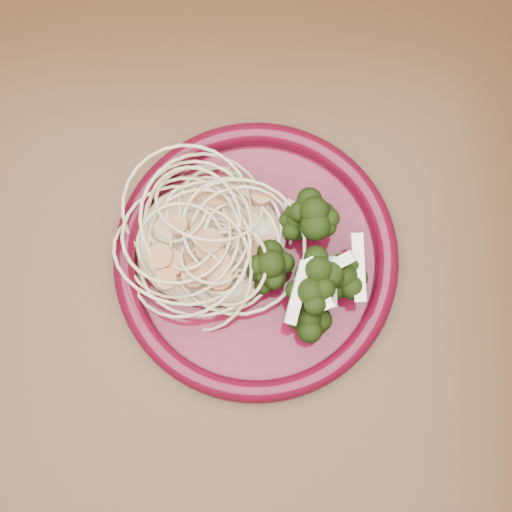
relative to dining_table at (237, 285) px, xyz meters
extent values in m
plane|color=brown|center=(0.00, 0.00, -0.65)|extent=(3.50, 3.50, 0.00)
cube|color=#472814|center=(0.00, 0.00, 0.08)|extent=(1.20, 0.80, 0.04)
cylinder|color=#500A1B|center=(0.02, 0.01, 0.10)|extent=(0.31, 0.31, 0.01)
torus|color=#500819|center=(0.02, 0.01, 0.11)|extent=(0.32, 0.32, 0.02)
ellipsoid|color=#C8B88F|center=(-0.02, 0.02, 0.12)|extent=(0.17, 0.16, 0.03)
ellipsoid|color=black|center=(0.07, -0.01, 0.13)|extent=(0.12, 0.15, 0.05)
camera|label=1|loc=(0.02, -0.12, 0.72)|focal=50.00mm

